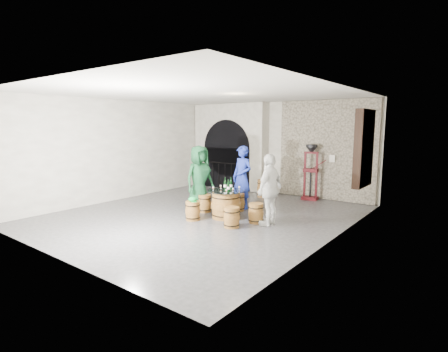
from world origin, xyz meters
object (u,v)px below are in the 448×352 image
Objects in this scene: barrel_table at (226,204)px; person_green at (199,178)px; barrel_stool_near_left at (193,211)px; wine_bottle_right at (231,185)px; side_barrel at (263,188)px; barrel_stool_right at (256,213)px; barrel_stool_near_right at (232,217)px; person_white at (270,190)px; barrel_stool_left at (205,203)px; barrel_stool_far at (238,202)px; wine_bottle_center at (228,187)px; wine_bottle_left at (225,185)px; corking_press at (311,168)px; person_blue at (242,177)px.

barrel_table is 0.51× the size of person_green.
barrel_stool_near_left is 1.21m from wine_bottle_right.
wine_bottle_right is 0.56× the size of side_barrel.
barrel_stool_right is 1.00× the size of barrel_stool_near_left.
person_white is (0.60, 0.72, 0.62)m from barrel_stool_near_right.
barrel_stool_left is 1.07m from wine_bottle_right.
barrel_stool_near_right is at bearing -41.04° from person_white.
barrel_stool_far and barrel_stool_right have the same top height.
barrel_stool_near_right is 1.50× the size of wine_bottle_center.
barrel_stool_far is 1.68m from barrel_stool_near_right.
person_white is 1.10m from wine_bottle_center.
person_green reaches higher than barrel_stool_near_left.
wine_bottle_left is 2.95m from side_barrel.
barrel_stool_near_left is 0.27× the size of person_green.
wine_bottle_center reaches higher than barrel_stool_far.
corking_press reaches higher than barrel_stool_far.
wine_bottle_right is at bearing -95.26° from person_white.
barrel_stool_far is 1.32m from barrel_stool_right.
barrel_stool_far is 1.50× the size of wine_bottle_right.
barrel_stool_near_right is at bearing -52.86° from wine_bottle_right.
person_blue is at bearing 81.95° from barrel_stool_near_left.
person_green reaches higher than person_white.
person_blue reaches higher than wine_bottle_center.
person_blue is (0.26, 1.84, 0.67)m from barrel_stool_near_left.
barrel_stool_far is 1.73m from person_white.
person_green is 1.09m from wine_bottle_right.
barrel_stool_near_left is 0.27× the size of corking_press.
barrel_stool_near_right is 2.09m from person_blue.
barrel_stool_near_right is (-0.24, -0.69, 0.00)m from barrel_stool_right.
barrel_table is at bearing -66.16° from person_blue.
person_green is at bearing 170.10° from barrel_table.
barrel_table is 1.91× the size of barrel_stool_near_right.
barrel_stool_near_right is 0.27× the size of person_blue.
wine_bottle_center is (0.69, 0.58, 0.61)m from barrel_stool_near_left.
side_barrel is at bearing 109.53° from barrel_stool_near_right.
wine_bottle_right is (0.01, 0.20, 0.50)m from barrel_table.
person_blue is at bearing -28.56° from person_green.
barrel_stool_near_left is 1.50× the size of wine_bottle_left.
person_white is at bearing -4.01° from wine_bottle_right.
barrel_table is 0.52× the size of person_blue.
barrel_stool_right is 2.06m from person_green.
wine_bottle_center reaches higher than side_barrel.
barrel_table is at bearing 147.01° from wine_bottle_center.
barrel_stool_right is at bearing 70.60° from barrel_stool_near_right.
barrel_stool_left is 0.28× the size of person_white.
barrel_stool_near_right is 1.17m from wine_bottle_left.
corking_press is at bearing 75.06° from wine_bottle_left.
wine_bottle_right is at bearing 3.32° from barrel_stool_left.
wine_bottle_left reaches higher than side_barrel.
wine_bottle_left is 3.49m from corking_press.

